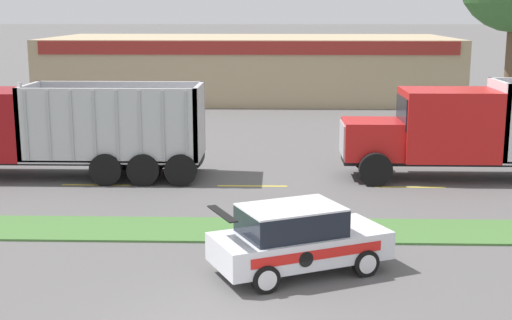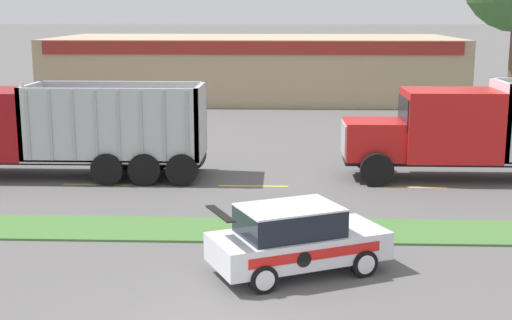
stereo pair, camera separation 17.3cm
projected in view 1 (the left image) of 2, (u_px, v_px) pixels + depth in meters
The scene contains 8 objects.
grass_verge at pixel (239, 230), 19.49m from camera, with size 120.00×2.17×0.06m, color #477538.
centre_line_3 at pixel (96, 185), 24.62m from camera, with size 2.40×0.14×0.01m, color yellow.
centre_line_4 at pixel (252, 186), 24.46m from camera, with size 2.40×0.14×0.01m, color yellow.
centre_line_5 at pixel (410, 187), 24.31m from camera, with size 2.40×0.14×0.01m, color yellow.
dump_truck_mid at pixel (484, 132), 25.19m from camera, with size 12.03×2.69×3.55m.
dump_truck_trail at pixel (11, 132), 25.57m from camera, with size 11.97×2.82×3.50m.
rally_car at pixel (297, 238), 16.25m from camera, with size 4.36×3.26×1.63m.
store_building_backdrop at pixel (251, 67), 49.11m from camera, with size 26.83×12.10×4.14m.
Camera 1 is at (1.01, -11.76, 5.92)m, focal length 50.00 mm.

